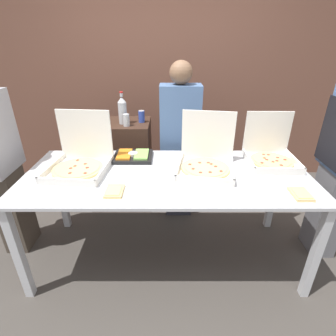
# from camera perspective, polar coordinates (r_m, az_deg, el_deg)

# --- Properties ---
(ground_plane) EXTENTS (16.00, 16.00, 0.00)m
(ground_plane) POSITION_cam_1_polar(r_m,az_deg,el_deg) (2.59, -0.00, -18.24)
(ground_plane) COLOR #423D38
(brick_wall_behind) EXTENTS (10.00, 0.06, 2.80)m
(brick_wall_behind) POSITION_cam_1_polar(r_m,az_deg,el_deg) (3.56, 0.12, 19.72)
(brick_wall_behind) COLOR brown
(brick_wall_behind) RESTS_ON ground_plane
(buffet_table) EXTENTS (2.25, 0.95, 0.85)m
(buffet_table) POSITION_cam_1_polar(r_m,az_deg,el_deg) (2.12, -0.00, -3.40)
(buffet_table) COLOR silver
(buffet_table) RESTS_ON ground_plane
(pizza_box_near_right) EXTENTS (0.51, 0.52, 0.44)m
(pizza_box_near_right) POSITION_cam_1_polar(r_m,az_deg,el_deg) (2.15, 8.48, 1.74)
(pizza_box_near_right) COLOR silver
(pizza_box_near_right) RESTS_ON buffet_table
(pizza_box_near_left) EXTENTS (0.49, 0.51, 0.45)m
(pizza_box_near_left) POSITION_cam_1_polar(r_m,az_deg,el_deg) (2.23, -18.41, 1.65)
(pizza_box_near_left) COLOR silver
(pizza_box_near_left) RESTS_ON buffet_table
(pizza_box_far_right) EXTENTS (0.41, 0.43, 0.40)m
(pizza_box_far_right) POSITION_cam_1_polar(r_m,az_deg,el_deg) (2.41, 21.61, 2.83)
(pizza_box_far_right) COLOR silver
(pizza_box_far_right) RESTS_ON buffet_table
(paper_plate_front_center) EXTENTS (0.21, 0.21, 0.03)m
(paper_plate_front_center) POSITION_cam_1_polar(r_m,az_deg,el_deg) (2.00, 27.11, -5.27)
(paper_plate_front_center) COLOR white
(paper_plate_front_center) RESTS_ON buffet_table
(paper_plate_front_right) EXTENTS (0.22, 0.22, 0.03)m
(paper_plate_front_right) POSITION_cam_1_polar(r_m,az_deg,el_deg) (1.85, -11.37, -5.08)
(paper_plate_front_right) COLOR white
(paper_plate_front_right) RESTS_ON buffet_table
(veggie_tray) EXTENTS (0.34, 0.28, 0.05)m
(veggie_tray) POSITION_cam_1_polar(r_m,az_deg,el_deg) (2.35, -7.40, 2.63)
(veggie_tray) COLOR black
(veggie_tray) RESTS_ON buffet_table
(sideboard_podium) EXTENTS (0.69, 0.49, 1.01)m
(sideboard_podium) POSITION_cam_1_polar(r_m,az_deg,el_deg) (3.09, -9.92, 0.83)
(sideboard_podium) COLOR #382319
(sideboard_podium) RESTS_ON ground_plane
(soda_bottle) EXTENTS (0.09, 0.09, 0.33)m
(soda_bottle) POSITION_cam_1_polar(r_m,az_deg,el_deg) (2.81, -9.65, 12.36)
(soda_bottle) COLOR #B7BCC1
(soda_bottle) RESTS_ON sideboard_podium
(soda_can_silver) EXTENTS (0.07, 0.07, 0.12)m
(soda_can_silver) POSITION_cam_1_polar(r_m,az_deg,el_deg) (2.74, -8.83, 10.29)
(soda_can_silver) COLOR silver
(soda_can_silver) RESTS_ON sideboard_podium
(soda_can_colored) EXTENTS (0.07, 0.07, 0.12)m
(soda_can_colored) POSITION_cam_1_polar(r_m,az_deg,el_deg) (2.85, -5.54, 11.11)
(soda_can_colored) COLOR #334CB2
(soda_can_colored) RESTS_ON sideboard_podium
(person_guest_cap) EXTENTS (0.40, 0.22, 1.64)m
(person_guest_cap) POSITION_cam_1_polar(r_m,az_deg,el_deg) (2.72, 2.77, 5.79)
(person_guest_cap) COLOR #2D2D38
(person_guest_cap) RESTS_ON ground_plane
(person_guest_plaid) EXTENTS (0.22, 0.40, 1.68)m
(person_guest_plaid) POSITION_cam_1_polar(r_m,az_deg,el_deg) (2.62, -32.59, 1.04)
(person_guest_plaid) COLOR #473D33
(person_guest_plaid) RESTS_ON ground_plane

